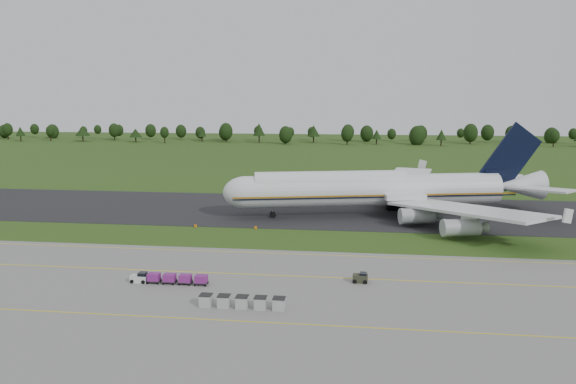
# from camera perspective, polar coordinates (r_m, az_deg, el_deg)

# --- Properties ---
(ground) EXTENTS (600.00, 600.00, 0.00)m
(ground) POSITION_cam_1_polar(r_m,az_deg,el_deg) (107.81, -1.33, -4.79)
(ground) COLOR #294615
(ground) RESTS_ON ground
(apron) EXTENTS (300.00, 52.00, 0.06)m
(apron) POSITION_cam_1_polar(r_m,az_deg,el_deg) (75.90, -5.22, -11.15)
(apron) COLOR slate
(apron) RESTS_ON ground
(taxiway) EXTENTS (300.00, 40.00, 0.08)m
(taxiway) POSITION_cam_1_polar(r_m,az_deg,el_deg) (134.85, 0.44, -1.81)
(taxiway) COLOR black
(taxiway) RESTS_ON ground
(apron_markings) EXTENTS (300.00, 30.20, 0.01)m
(apron_markings) POSITION_cam_1_polar(r_m,az_deg,el_deg) (82.33, -4.16, -9.41)
(apron_markings) COLOR yellow
(apron_markings) RESTS_ON apron
(tree_line) EXTENTS (524.51, 21.84, 11.76)m
(tree_line) POSITION_cam_1_polar(r_m,az_deg,el_deg) (323.82, 4.66, 5.98)
(tree_line) COLOR black
(tree_line) RESTS_ON ground
(aircraft) EXTENTS (75.56, 71.62, 21.18)m
(aircraft) POSITION_cam_1_polar(r_m,az_deg,el_deg) (129.69, 9.30, 0.29)
(aircraft) COLOR silver
(aircraft) RESTS_ON ground
(baggage_train) EXTENTS (11.55, 1.48, 1.42)m
(baggage_train) POSITION_cam_1_polar(r_m,az_deg,el_deg) (84.45, -12.11, -8.58)
(baggage_train) COLOR silver
(baggage_train) RESTS_ON apron
(utility_cart) EXTENTS (2.23, 1.51, 1.19)m
(utility_cart) POSITION_cam_1_polar(r_m,az_deg,el_deg) (83.76, 7.35, -8.72)
(utility_cart) COLOR #2F3223
(utility_cart) RESTS_ON apron
(uld_row) EXTENTS (11.20, 1.60, 1.58)m
(uld_row) POSITION_cam_1_polar(r_m,az_deg,el_deg) (73.83, -4.68, -11.07)
(uld_row) COLOR #A3A3A3
(uld_row) RESTS_ON apron
(edge_markers) EXTENTS (13.28, 0.30, 0.60)m
(edge_markers) POSITION_cam_1_polar(r_m,az_deg,el_deg) (117.02, -6.37, -3.55)
(edge_markers) COLOR orange
(edge_markers) RESTS_ON ground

